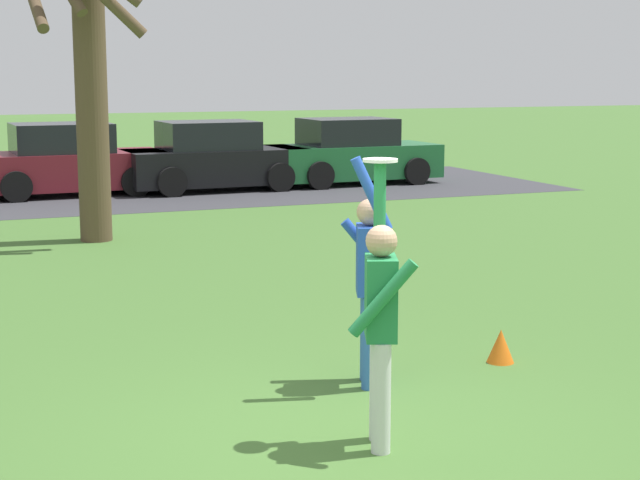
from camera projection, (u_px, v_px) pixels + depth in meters
name	position (u px, v px, depth m)	size (l,w,h in m)	color
ground_plane	(334.00, 437.00, 7.70)	(120.00, 120.00, 0.00)	#426B2D
person_catcher	(381.00, 316.00, 7.36)	(0.49, 0.59, 2.08)	silver
person_defender	(369.00, 275.00, 8.84)	(0.57, 0.64, 2.04)	#3366B7
frisbee_disc	(380.00, 160.00, 7.40)	(0.26, 0.26, 0.02)	white
parked_car_maroon	(67.00, 162.00, 22.60)	(4.15, 2.13, 1.59)	maroon
parked_car_black	(213.00, 159.00, 23.49)	(4.15, 2.13, 1.59)	black
parked_car_green	(351.00, 154.00, 24.88)	(4.15, 2.13, 1.59)	#1E6633
parking_strip	(64.00, 197.00, 22.32)	(22.73, 6.40, 0.01)	#38383D
bare_tree_tall	(87.00, 51.00, 16.03)	(1.87, 2.01, 5.68)	brown
field_cone_orange	(501.00, 346.00, 9.65)	(0.26, 0.26, 0.32)	orange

